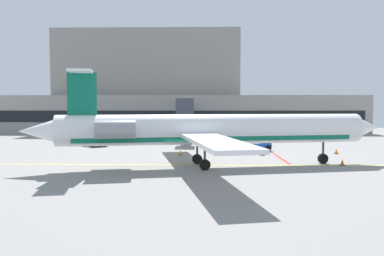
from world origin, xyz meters
The scene contains 11 objects.
ground centered at (0.00, 0.00, -0.05)m, with size 120.00×120.00×0.11m.
terminal_building centered at (-5.86, 48.07, 7.95)m, with size 74.89×14.89×21.14m.
jet_bridge_west centered at (-0.32, 28.63, 4.91)m, with size 2.40×21.23×6.29m.
regional_jet centered at (2.60, 0.81, 3.20)m, with size 31.47×26.64×8.07m.
baggage_tug centered at (-12.28, 17.85, 0.90)m, with size 3.73×4.16×1.93m.
pushback_tractor centered at (8.88, 12.95, 0.85)m, with size 3.09×2.00×1.87m.
fuel_tank centered at (-8.12, 31.23, 1.34)m, with size 6.08×2.46×2.38m.
safety_cone_alpha centered at (-0.30, 8.46, 0.25)m, with size 0.47×0.47×0.55m.
safety_cone_bravo centered at (16.76, 10.01, 0.25)m, with size 0.47×0.47×0.55m.
safety_cone_charlie centered at (14.41, 1.90, 0.25)m, with size 0.47×0.47×0.55m.
safety_cone_delta centered at (8.40, 8.30, 0.25)m, with size 0.47×0.47×0.55m.
Camera 1 is at (1.87, -31.73, 5.25)m, focal length 35.45 mm.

